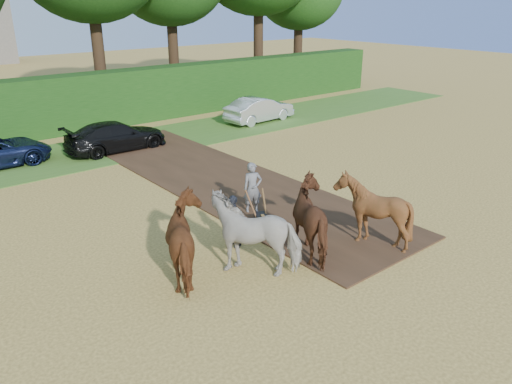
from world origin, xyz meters
TOP-DOWN VIEW (x-y plane):
  - ground at (0.00, 0.00)m, footprint 120.00×120.00m
  - earth_strip at (1.50, 7.00)m, footprint 4.50×17.00m
  - grass_verge at (0.00, 14.00)m, footprint 50.00×5.00m
  - hedgerow at (0.00, 18.50)m, footprint 46.00×1.60m
  - spectator_far at (-1.50, 2.15)m, footprint 0.58×0.99m
  - plough_team at (-0.80, 0.67)m, footprint 7.28×5.47m
  - parked_cars at (-3.61, 13.93)m, footprint 28.97×3.18m

SIDE VIEW (x-z plane):
  - ground at x=0.00m, z-range 0.00..0.00m
  - grass_verge at x=0.00m, z-range 0.00..0.03m
  - earth_strip at x=1.50m, z-range 0.00..0.05m
  - parked_cars at x=-3.61m, z-range -0.04..1.41m
  - spectator_far at x=-1.50m, z-range 0.00..1.58m
  - plough_team at x=-0.80m, z-range -0.01..2.09m
  - hedgerow at x=0.00m, z-range 0.00..3.00m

